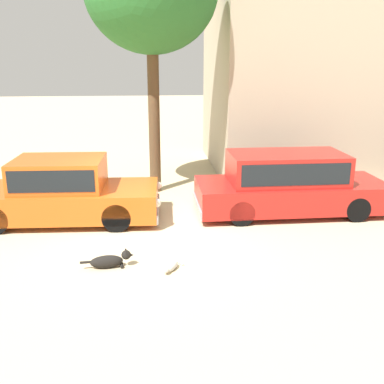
{
  "coord_description": "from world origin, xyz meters",
  "views": [
    {
      "loc": [
        0.1,
        -9.38,
        3.73
      ],
      "look_at": [
        0.97,
        0.2,
        0.9
      ],
      "focal_mm": 42.31,
      "sensor_mm": 36.0,
      "label": 1
    }
  ],
  "objects": [
    {
      "name": "stray_cat",
      "position": [
        0.41,
        -1.81,
        0.07
      ],
      "size": [
        0.4,
        0.59,
        0.15
      ],
      "rotation": [
        0.0,
        0.0,
        4.18
      ],
      "color": "beige",
      "rests_on": "ground_plane"
    },
    {
      "name": "parked_sedan_nearest",
      "position": [
        -2.04,
        1.14,
        0.74
      ],
      "size": [
        4.67,
        1.99,
        1.51
      ],
      "rotation": [
        0.0,
        0.0,
        -0.04
      ],
      "color": "#D15619",
      "rests_on": "ground_plane"
    },
    {
      "name": "parked_sedan_second",
      "position": [
        3.47,
        1.21,
        0.8
      ],
      "size": [
        4.82,
        1.84,
        1.53
      ],
      "rotation": [
        0.0,
        0.0,
        0.01
      ],
      "color": "#AD1E19",
      "rests_on": "ground_plane"
    },
    {
      "name": "ground_plane",
      "position": [
        0.0,
        0.0,
        0.0
      ],
      "size": [
        80.0,
        80.0,
        0.0
      ],
      "primitive_type": "plane",
      "color": "#CCB78E"
    },
    {
      "name": "stray_dog_spotted",
      "position": [
        -0.72,
        -1.57,
        0.14
      ],
      "size": [
        0.99,
        0.32,
        0.34
      ],
      "rotation": [
        0.0,
        0.0,
        0.13
      ],
      "color": "black",
      "rests_on": "ground_plane"
    }
  ]
}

